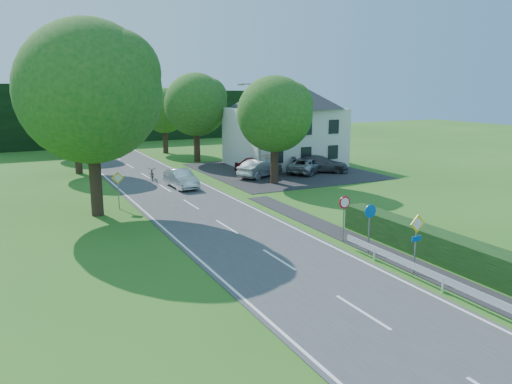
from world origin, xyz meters
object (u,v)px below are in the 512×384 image
parked_car_grey (320,164)px  parked_car_silver_b (308,166)px  parked_car_silver_a (260,168)px  parasol (268,165)px  motorcycle (152,173)px  moving_car (181,179)px  streetlight (258,127)px  parked_car_red (259,164)px

parked_car_grey → parked_car_silver_b: 1.29m
parked_car_silver_a → parasol: size_ratio=2.20×
parked_car_grey → motorcycle: bearing=110.9°
parked_car_silver_b → moving_car: bearing=62.9°
moving_car → parasol: 8.73m
streetlight → parasol: 4.13m
motorcycle → parked_car_red: (9.52, -1.00, 0.22)m
moving_car → streetlight: bearing=1.1°
parked_car_red → moving_car: bearing=103.1°
streetlight → parked_car_silver_a: (0.67, 1.00, -3.67)m
parked_car_silver_a → parked_car_silver_b: bearing=-118.7°
parked_car_silver_b → parked_car_grey: bearing=-123.7°
moving_car → parked_car_red: 9.06m
parked_car_grey → parked_car_silver_b: parked_car_grey is taller
streetlight → motorcycle: size_ratio=3.91×
motorcycle → parked_car_grey: size_ratio=0.40×
streetlight → motorcycle: bearing=153.4°
moving_car → parked_car_grey: 13.68m
streetlight → parked_car_red: bearing=62.8°
parked_car_red → parked_car_silver_b: (3.92, -2.15, -0.08)m
motorcycle → parasol: bearing=-0.9°
parked_car_red → parked_car_silver_a: size_ratio=0.97×
parked_car_silver_a → motorcycle: bearing=44.0°
streetlight → parked_car_grey: bearing=7.0°
parasol → moving_car: bearing=-167.9°
parked_car_red → parasol: (0.11, -1.53, 0.18)m
motorcycle → parasol: parasol is taller
streetlight → parked_car_silver_b: bearing=8.8°
parked_car_silver_a → parked_car_grey: 6.08m
parked_car_grey → parasol: size_ratio=2.46×
streetlight → moving_car: size_ratio=1.85×
streetlight → parked_car_grey: (6.75, 0.82, -3.68)m
parked_car_red → parasol: size_ratio=2.14×
moving_car → parked_car_silver_a: 7.67m
parked_car_red → parked_car_silver_b: 4.47m
parked_car_silver_b → streetlight: bearing=66.1°
parked_car_silver_b → motorcycle: bearing=44.1°
moving_car → parked_car_silver_b: (12.33, 1.21, -0.04)m
parked_car_red → parked_car_grey: parked_car_red is taller
streetlight → parked_car_red: streetlight is taller
streetlight → parked_car_red: size_ratio=1.80×
parked_car_silver_a → parasol: bearing=-91.3°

